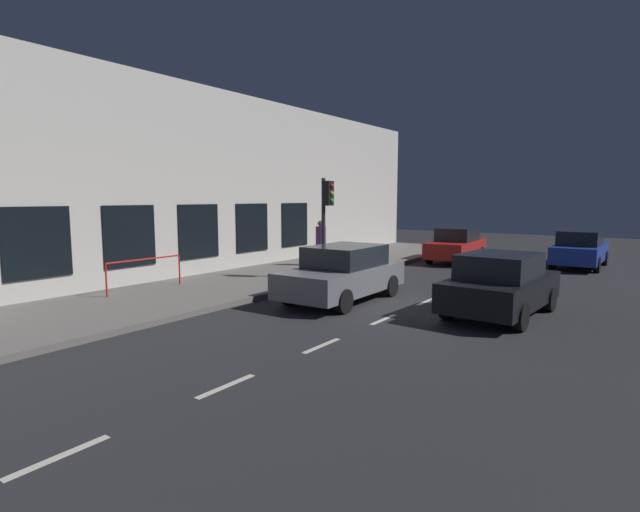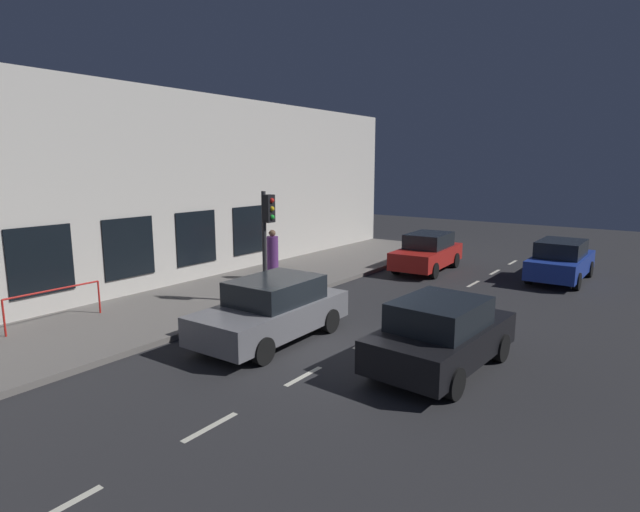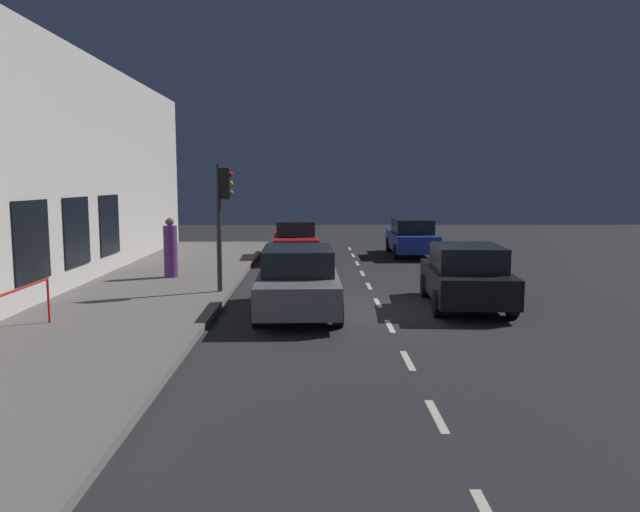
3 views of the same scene
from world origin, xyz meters
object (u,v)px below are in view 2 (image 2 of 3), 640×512
Objects in this scene: parked_car_0 at (273,310)px; traffic_light at (267,226)px; parked_car_2 at (441,334)px; pedestrian_0 at (273,257)px; parked_car_1 at (427,252)px; parked_car_3 at (561,261)px.

traffic_light is at bearing -47.17° from parked_car_0.
pedestrian_0 is (8.38, -4.02, 0.22)m from parked_car_2.
parked_car_1 is 5.10m from parked_car_3.
parked_car_3 is at bearing -169.28° from parked_car_1.
parked_car_1 is at bearing -101.85° from traffic_light.
parked_car_3 is at bearing -57.73° from pedestrian_0.
parked_car_0 is 12.40m from parked_car_3.
pedestrian_0 is (4.16, -4.75, 0.22)m from parked_car_0.
parked_car_1 is at bearing -165.66° from parked_car_3.
traffic_light is at bearing 74.75° from parked_car_1.
parked_car_1 is 10.62m from parked_car_2.
traffic_light reaches higher than parked_car_1.
traffic_light is 0.81× the size of parked_car_3.
parked_car_2 is at bearing 112.37° from parked_car_1.
parked_car_3 is (-6.65, -9.36, -1.76)m from traffic_light.
parked_car_2 is at bearing -171.35° from parked_car_0.
parked_car_3 is 11.04m from pedestrian_0.
parked_car_1 is at bearing 119.06° from parked_car_2.
parked_car_2 is (-4.62, 9.56, 0.00)m from parked_car_1.
traffic_light reaches higher than parked_car_2.
parked_car_0 is at bearing -166.92° from parked_car_2.
parked_car_1 is (-1.70, -8.12, -1.76)m from traffic_light.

